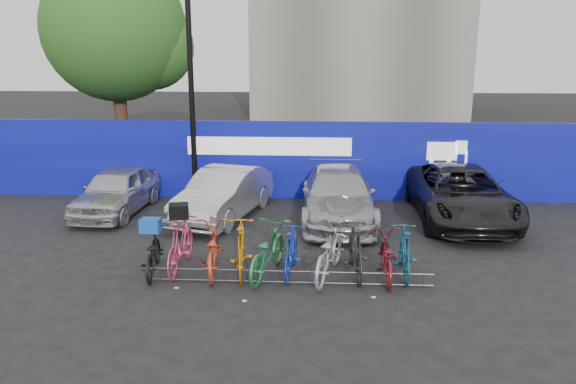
# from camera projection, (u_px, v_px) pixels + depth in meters

# --- Properties ---
(ground) EXTENTS (100.00, 100.00, 0.00)m
(ground) POSITION_uv_depth(u_px,v_px,m) (292.00, 273.00, 11.67)
(ground) COLOR black
(ground) RESTS_ON ground
(hoarding) EXTENTS (22.00, 0.18, 2.40)m
(hoarding) POSITION_uv_depth(u_px,v_px,m) (302.00, 160.00, 17.18)
(hoarding) COLOR #0A0987
(hoarding) RESTS_ON ground
(tree) EXTENTS (5.40, 5.20, 7.80)m
(tree) POSITION_uv_depth(u_px,v_px,m) (122.00, 33.00, 20.53)
(tree) COLOR #382314
(tree) RESTS_ON ground
(lamppost) EXTENTS (0.25, 0.50, 6.11)m
(lamppost) POSITION_uv_depth(u_px,v_px,m) (191.00, 93.00, 16.27)
(lamppost) COLOR black
(lamppost) RESTS_ON ground
(bike_rack) EXTENTS (5.60, 0.03, 0.30)m
(bike_rack) POSITION_uv_depth(u_px,v_px,m) (290.00, 277.00, 11.05)
(bike_rack) COLOR #595B60
(bike_rack) RESTS_ON ground
(car_0) EXTENTS (1.75, 3.89, 1.30)m
(car_0) POSITION_uv_depth(u_px,v_px,m) (116.00, 190.00, 15.81)
(car_0) COLOR #B4B4B9
(car_0) RESTS_ON ground
(car_1) EXTENTS (2.46, 4.34, 1.35)m
(car_1) POSITION_uv_depth(u_px,v_px,m) (224.00, 194.00, 15.31)
(car_1) COLOR #B2B3B7
(car_1) RESTS_ON ground
(car_2) EXTENTS (1.97, 4.74, 1.37)m
(car_2) POSITION_uv_depth(u_px,v_px,m) (338.00, 195.00, 15.15)
(car_2) COLOR #A9AAAE
(car_2) RESTS_ON ground
(car_3) EXTENTS (2.40, 5.17, 1.43)m
(car_3) POSITION_uv_depth(u_px,v_px,m) (461.00, 194.00, 15.13)
(car_3) COLOR black
(car_3) RESTS_ON ground
(bike_0) EXTENTS (0.84, 1.77, 0.90)m
(bike_0) POSITION_uv_depth(u_px,v_px,m) (152.00, 253.00, 11.56)
(bike_0) COLOR black
(bike_0) RESTS_ON ground
(bike_1) EXTENTS (0.59, 1.91, 1.14)m
(bike_1) POSITION_uv_depth(u_px,v_px,m) (180.00, 244.00, 11.71)
(bike_1) COLOR #C23B6C
(bike_1) RESTS_ON ground
(bike_2) EXTENTS (0.92, 1.98, 1.00)m
(bike_2) POSITION_uv_depth(u_px,v_px,m) (212.00, 249.00, 11.61)
(bike_2) COLOR red
(bike_2) RESTS_ON ground
(bike_3) EXTENTS (0.73, 1.90, 1.11)m
(bike_3) POSITION_uv_depth(u_px,v_px,m) (241.00, 248.00, 11.49)
(bike_3) COLOR #CA760F
(bike_3) RESTS_ON ground
(bike_4) EXTENTS (1.16, 2.11, 1.05)m
(bike_4) POSITION_uv_depth(u_px,v_px,m) (267.00, 251.00, 11.42)
(bike_4) COLOR #20763E
(bike_4) RESTS_ON ground
(bike_5) EXTENTS (0.61, 1.69, 0.99)m
(bike_5) POSITION_uv_depth(u_px,v_px,m) (291.00, 252.00, 11.47)
(bike_5) COLOR #182CB2
(bike_5) RESTS_ON ground
(bike_6) EXTENTS (1.20, 2.18, 1.09)m
(bike_6) POSITION_uv_depth(u_px,v_px,m) (329.00, 251.00, 11.35)
(bike_6) COLOR #979A9E
(bike_6) RESTS_ON ground
(bike_7) EXTENTS (0.65, 1.84, 1.09)m
(bike_7) POSITION_uv_depth(u_px,v_px,m) (356.00, 250.00, 11.42)
(bike_7) COLOR #252527
(bike_7) RESTS_ON ground
(bike_8) EXTENTS (0.65, 1.79, 0.93)m
(bike_8) POSITION_uv_depth(u_px,v_px,m) (386.00, 256.00, 11.30)
(bike_8) COLOR maroon
(bike_8) RESTS_ON ground
(bike_9) EXTENTS (0.56, 1.74, 1.04)m
(bike_9) POSITION_uv_depth(u_px,v_px,m) (405.00, 252.00, 11.40)
(bike_9) COLOR navy
(bike_9) RESTS_ON ground
(cargo_crate) EXTENTS (0.40, 0.31, 0.28)m
(cargo_crate) POSITION_uv_depth(u_px,v_px,m) (150.00, 225.00, 11.41)
(cargo_crate) COLOR #174AAC
(cargo_crate) RESTS_ON bike_0
(cargo_topcase) EXTENTS (0.47, 0.44, 0.29)m
(cargo_topcase) POSITION_uv_depth(u_px,v_px,m) (179.00, 211.00, 11.53)
(cargo_topcase) COLOR black
(cargo_topcase) RESTS_ON bike_1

